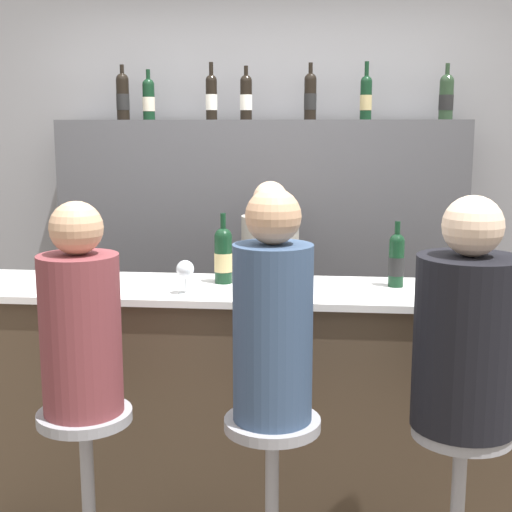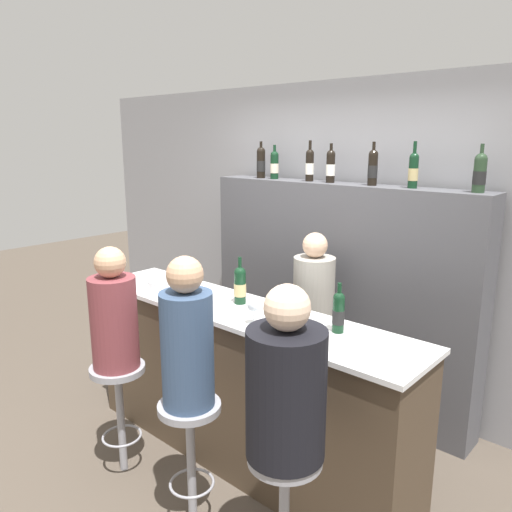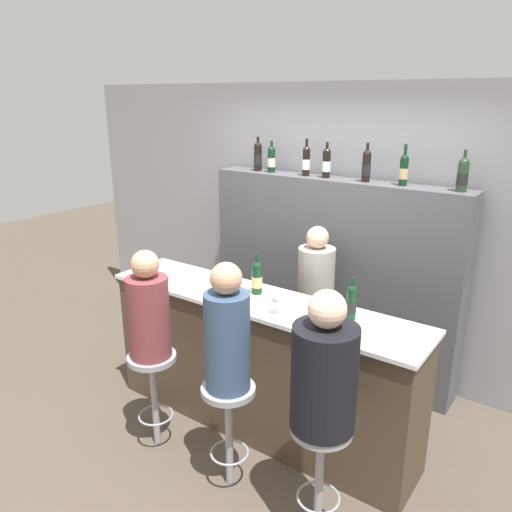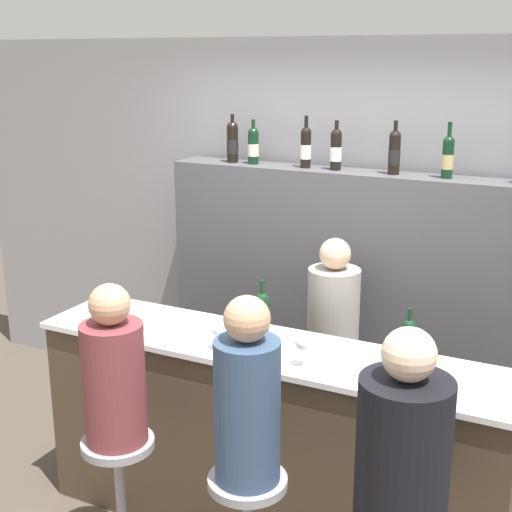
% 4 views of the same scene
% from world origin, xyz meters
% --- Properties ---
extents(wall_back, '(6.40, 0.05, 2.60)m').
position_xyz_m(wall_back, '(0.00, 1.60, 1.30)').
color(wall_back, gray).
rests_on(wall_back, ground_plane).
extents(bar_counter, '(2.50, 0.55, 1.08)m').
position_xyz_m(bar_counter, '(0.00, 0.25, 0.54)').
color(bar_counter, '#473828').
rests_on(bar_counter, ground_plane).
extents(back_bar_cabinet, '(2.34, 0.28, 1.80)m').
position_xyz_m(back_bar_cabinet, '(0.00, 1.38, 0.90)').
color(back_bar_cabinet, '#4C4C51').
rests_on(back_bar_cabinet, ground_plane).
extents(wine_bottle_counter_0, '(0.08, 0.08, 0.31)m').
position_xyz_m(wine_bottle_counter_0, '(-0.07, 0.33, 1.20)').
color(wine_bottle_counter_0, black).
rests_on(wine_bottle_counter_0, bar_counter).
extents(wine_bottle_counter_1, '(0.07, 0.07, 0.29)m').
position_xyz_m(wine_bottle_counter_1, '(0.69, 0.33, 1.20)').
color(wine_bottle_counter_1, black).
rests_on(wine_bottle_counter_1, bar_counter).
extents(wine_bottle_backbar_0, '(0.08, 0.08, 0.31)m').
position_xyz_m(wine_bottle_backbar_0, '(-0.80, 1.38, 1.94)').
color(wine_bottle_backbar_0, black).
rests_on(wine_bottle_backbar_0, back_bar_cabinet).
extents(wine_bottle_backbar_1, '(0.07, 0.07, 0.29)m').
position_xyz_m(wine_bottle_backbar_1, '(-0.65, 1.38, 1.92)').
color(wine_bottle_backbar_1, black).
rests_on(wine_bottle_backbar_1, back_bar_cabinet).
extents(wine_bottle_backbar_2, '(0.07, 0.07, 0.32)m').
position_xyz_m(wine_bottle_backbar_2, '(-0.28, 1.38, 1.93)').
color(wine_bottle_backbar_2, black).
rests_on(wine_bottle_backbar_2, back_bar_cabinet).
extents(wine_bottle_backbar_3, '(0.07, 0.07, 0.30)m').
position_xyz_m(wine_bottle_backbar_3, '(-0.08, 1.38, 1.93)').
color(wine_bottle_backbar_3, black).
rests_on(wine_bottle_backbar_3, back_bar_cabinet).
extents(wine_bottle_backbar_4, '(0.07, 0.07, 0.32)m').
position_xyz_m(wine_bottle_backbar_4, '(0.28, 1.38, 1.94)').
color(wine_bottle_backbar_4, black).
rests_on(wine_bottle_backbar_4, back_bar_cabinet).
extents(wine_bottle_backbar_5, '(0.07, 0.07, 0.32)m').
position_xyz_m(wine_bottle_backbar_5, '(0.59, 1.38, 1.93)').
color(wine_bottle_backbar_5, black).
rests_on(wine_bottle_backbar_5, back_bar_cabinet).
extents(wine_glass_0, '(0.07, 0.07, 0.14)m').
position_xyz_m(wine_glass_0, '(-0.20, 0.11, 1.18)').
color(wine_glass_0, silver).
rests_on(wine_glass_0, bar_counter).
extents(wine_glass_1, '(0.08, 0.08, 0.16)m').
position_xyz_m(wine_glass_1, '(0.26, 0.11, 1.19)').
color(wine_glass_1, silver).
rests_on(wine_glass_1, bar_counter).
extents(metal_bowl, '(0.26, 0.26, 0.05)m').
position_xyz_m(metal_bowl, '(-0.73, 0.23, 1.10)').
color(metal_bowl, '#B7B7BC').
rests_on(metal_bowl, bar_counter).
extents(bar_stool_left, '(0.35, 0.35, 0.74)m').
position_xyz_m(bar_stool_left, '(-0.49, -0.36, 0.57)').
color(bar_stool_left, gray).
rests_on(bar_stool_left, ground_plane).
extents(guest_seated_left, '(0.29, 0.29, 0.77)m').
position_xyz_m(guest_seated_left, '(-0.49, -0.36, 1.08)').
color(guest_seated_left, brown).
rests_on(guest_seated_left, bar_stool_left).
extents(bar_stool_middle, '(0.35, 0.35, 0.74)m').
position_xyz_m(bar_stool_middle, '(0.20, -0.36, 0.57)').
color(bar_stool_middle, gray).
rests_on(bar_stool_middle, ground_plane).
extents(guest_seated_middle, '(0.28, 0.28, 0.82)m').
position_xyz_m(guest_seated_middle, '(0.20, -0.36, 1.11)').
color(guest_seated_middle, '#334766').
rests_on(guest_seated_middle, bar_stool_middle).
extents(guest_seated_right, '(0.36, 0.36, 0.80)m').
position_xyz_m(guest_seated_right, '(0.86, -0.36, 1.08)').
color(guest_seated_right, black).
rests_on(guest_seated_right, bar_stool_right).
extents(bartender, '(0.30, 0.30, 1.49)m').
position_xyz_m(bartender, '(0.09, 0.95, 0.69)').
color(bartender, gray).
rests_on(bartender, ground_plane).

